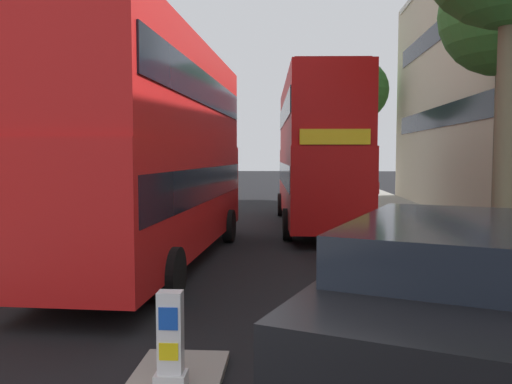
% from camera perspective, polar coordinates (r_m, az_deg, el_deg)
% --- Properties ---
extents(sidewalk_right, '(4.00, 80.00, 0.14)m').
position_cam_1_polar(sidewalk_right, '(19.31, 19.09, -4.15)').
color(sidewalk_right, gray).
rests_on(sidewalk_right, ground).
extents(sidewalk_left, '(4.00, 80.00, 0.14)m').
position_cam_1_polar(sidewalk_left, '(20.19, -19.35, -3.81)').
color(sidewalk_left, gray).
rests_on(sidewalk_left, ground).
extents(kerb_line_outer, '(0.10, 56.00, 0.01)m').
position_cam_1_polar(kerb_line_outer, '(16.92, 14.01, -5.41)').
color(kerb_line_outer, yellow).
rests_on(kerb_line_outer, ground).
extents(kerb_line_inner, '(0.10, 56.00, 0.01)m').
position_cam_1_polar(kerb_line_inner, '(16.89, 13.48, -5.42)').
color(kerb_line_inner, yellow).
rests_on(kerb_line_inner, ground).
extents(keep_left_bollard, '(0.36, 0.28, 1.11)m').
position_cam_1_polar(keep_left_bollard, '(6.19, -9.50, -16.27)').
color(keep_left_bollard, silver).
rests_on(keep_left_bollard, traffic_island).
extents(double_decker_bus_away, '(3.15, 10.90, 5.64)m').
position_cam_1_polar(double_decker_bus_away, '(13.20, -10.79, 5.18)').
color(double_decker_bus_away, red).
rests_on(double_decker_bus_away, ground).
extents(double_decker_bus_oncoming, '(3.14, 10.90, 5.64)m').
position_cam_1_polar(double_decker_bus_oncoming, '(20.05, 6.71, 4.82)').
color(double_decker_bus_oncoming, '#B20F0F').
rests_on(double_decker_bus_oncoming, ground).
extents(taxi_minivan, '(3.49, 5.16, 2.12)m').
position_cam_1_polar(taxi_minivan, '(5.40, 20.07, -14.37)').
color(taxi_minivan, black).
rests_on(taxi_minivan, ground).
extents(pedestrian_far, '(0.34, 0.22, 1.62)m').
position_cam_1_polar(pedestrian_far, '(24.26, 13.14, -0.23)').
color(pedestrian_far, '#2D2D38').
rests_on(pedestrian_far, sidewalk_right).
extents(street_tree_near, '(3.90, 3.90, 8.76)m').
position_cam_1_polar(street_tree_near, '(34.03, 11.31, 10.96)').
color(street_tree_near, '#6B6047').
rests_on(street_tree_near, sidewalk_right).
extents(street_tree_far, '(3.82, 3.82, 8.92)m').
position_cam_1_polar(street_tree_far, '(18.30, 25.78, 17.42)').
color(street_tree_far, '#6B6047').
rests_on(street_tree_far, sidewalk_right).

